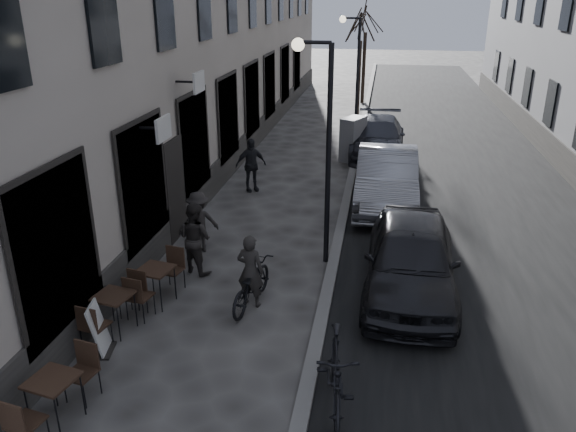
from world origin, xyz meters
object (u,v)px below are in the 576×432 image
(streetlamp_near, at_px, (321,130))
(utility_cabinet, at_px, (353,139))
(bistro_set_a, at_px, (55,396))
(pedestrian_near, at_px, (195,238))
(bistro_set_b, at_px, (115,309))
(tree_near, at_px, (361,23))
(pedestrian_mid, at_px, (199,222))
(bicycle, at_px, (251,284))
(bistro_set_c, at_px, (156,282))
(pedestrian_far, at_px, (251,165))
(moped, at_px, (336,375))
(tree_far, at_px, (366,18))
(car_mid, at_px, (386,178))
(streetlamp_far, at_px, (354,65))
(car_near, at_px, (411,259))
(car_far, at_px, (378,137))
(sign_board, at_px, (100,333))

(streetlamp_near, height_order, utility_cabinet, streetlamp_near)
(bistro_set_a, xyz_separation_m, pedestrian_near, (0.49, 5.04, 0.35))
(bistro_set_b, xyz_separation_m, utility_cabinet, (3.65, 12.48, 0.34))
(tree_near, xyz_separation_m, pedestrian_near, (-2.76, -16.00, -3.83))
(bistro_set_b, xyz_separation_m, pedestrian_mid, (0.45, 3.68, 0.29))
(bicycle, height_order, pedestrian_near, pedestrian_near)
(streetlamp_near, distance_m, bistro_set_c, 4.76)
(bistro_set_b, relative_size, utility_cabinet, 0.99)
(pedestrian_mid, xyz_separation_m, pedestrian_far, (0.22, 4.65, 0.09))
(moped, bearing_deg, tree_far, 84.69)
(car_mid, bearing_deg, bicycle, -112.65)
(bistro_set_c, relative_size, pedestrian_far, 0.96)
(streetlamp_far, distance_m, car_near, 13.56)
(pedestrian_far, distance_m, car_near, 7.61)
(tree_near, distance_m, bistro_set_a, 21.69)
(tree_near, height_order, utility_cabinet, tree_near)
(streetlamp_near, distance_m, streetlamp_far, 12.00)
(streetlamp_near, bearing_deg, pedestrian_far, 120.18)
(tree_near, height_order, car_far, tree_near)
(bistro_set_c, xyz_separation_m, car_near, (5.10, 1.33, 0.31))
(bistro_set_c, bearing_deg, bistro_set_a, -81.41)
(car_mid, height_order, car_far, car_mid)
(tree_far, xyz_separation_m, bistro_set_b, (-3.48, -24.62, -4.19))
(bistro_set_c, bearing_deg, tree_near, 90.96)
(tree_far, xyz_separation_m, bistro_set_a, (-3.25, -27.04, -4.19))
(tree_far, distance_m, bicycle, 23.65)
(sign_board, height_order, car_near, car_near)
(moped, bearing_deg, tree_near, 85.19)
(bistro_set_c, distance_m, car_far, 12.87)
(streetlamp_far, bearing_deg, car_near, -81.10)
(car_mid, bearing_deg, tree_near, 97.54)
(utility_cabinet, distance_m, car_near, 10.21)
(bistro_set_b, xyz_separation_m, moped, (4.25, -1.45, 0.16))
(pedestrian_mid, bearing_deg, pedestrian_far, -123.61)
(pedestrian_near, bearing_deg, bicycle, 167.45)
(pedestrian_far, bearing_deg, bicycle, -109.11)
(moped, bearing_deg, bistro_set_b, 154.09)
(sign_board, relative_size, car_near, 0.20)
(car_mid, xyz_separation_m, moped, (-0.68, -9.22, -0.19))
(pedestrian_near, relative_size, car_mid, 0.33)
(bicycle, xyz_separation_m, car_far, (2.30, 11.89, 0.25))
(utility_cabinet, height_order, car_far, utility_cabinet)
(moped, bearing_deg, pedestrian_mid, 119.53)
(streetlamp_far, height_order, pedestrian_near, streetlamp_far)
(bistro_set_b, distance_m, moped, 4.50)
(streetlamp_near, distance_m, utility_cabinet, 9.17)
(pedestrian_near, relative_size, pedestrian_mid, 1.08)
(tree_far, xyz_separation_m, car_far, (1.10, -11.36, -3.94))
(utility_cabinet, bearing_deg, sign_board, -80.77)
(bistro_set_c, distance_m, moped, 4.65)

